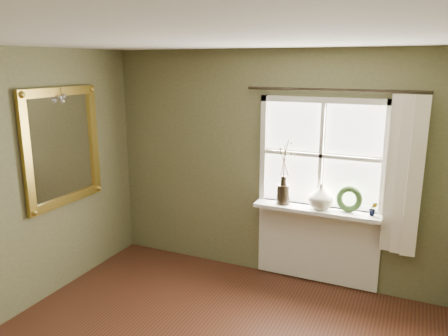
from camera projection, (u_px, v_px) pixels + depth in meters
ceiling at (162, 37)px, 2.65m from camera, size 4.50×4.50×0.00m
wall_back at (274, 166)px, 5.00m from camera, size 4.00×0.10×2.60m
window_frame at (321, 156)px, 4.67m from camera, size 1.36×0.06×1.24m
window_sill at (316, 210)px, 4.71m from camera, size 1.36×0.26×0.04m
window_apron at (316, 244)px, 4.91m from camera, size 1.36×0.04×0.88m
dark_jug at (283, 194)px, 4.83m from camera, size 0.19×0.19×0.22m
cream_vase at (321, 196)px, 4.66m from camera, size 0.33×0.33×0.28m
wreath at (349, 202)px, 4.58m from camera, size 0.30×0.17×0.29m
potted_plant_left at (282, 196)px, 4.84m from camera, size 0.10×0.08×0.17m
potted_plant_right at (373, 209)px, 4.46m from camera, size 0.09×0.07×0.15m
curtain at (404, 176)px, 4.28m from camera, size 0.36×0.12×1.59m
curtain_rod at (333, 90)px, 4.42m from camera, size 1.84×0.03×0.03m
gilt_mirror at (63, 147)px, 4.64m from camera, size 0.10×1.05×1.25m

